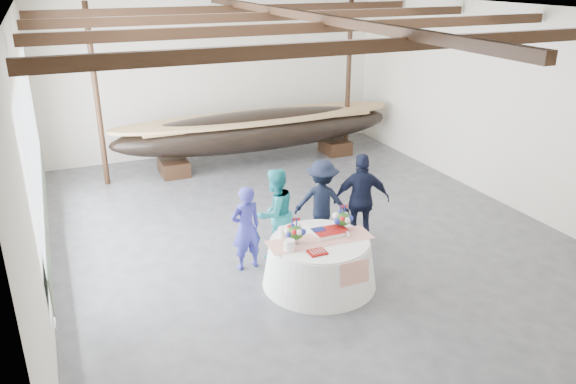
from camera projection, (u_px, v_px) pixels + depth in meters
name	position (u px, v px, depth m)	size (l,w,h in m)	color
floor	(300.00, 227.00, 12.10)	(10.00, 12.00, 0.01)	#3D3D42
wall_back	(216.00, 76.00, 16.38)	(10.00, 0.02, 4.50)	silver
wall_front	(526.00, 258.00, 6.14)	(10.00, 0.02, 4.50)	silver
wall_left	(30.00, 156.00, 9.44)	(0.02, 12.00, 4.50)	silver
wall_right	(496.00, 104.00, 13.08)	(0.02, 12.00, 4.50)	silver
ceiling	(302.00, 8.00, 10.42)	(10.00, 12.00, 0.01)	white
pavilion_structure	(286.00, 32.00, 11.26)	(9.80, 11.76, 4.50)	black
open_bay	(37.00, 162.00, 10.47)	(0.03, 7.00, 3.20)	silver
longboat_display	(259.00, 130.00, 15.72)	(8.15, 1.63, 1.53)	black
banquet_table	(319.00, 262.00, 9.79)	(2.00, 2.00, 0.86)	white
tabletop_items	(318.00, 230.00, 9.67)	(1.87, 0.95, 0.40)	red
guest_woman_blue	(246.00, 228.00, 10.18)	(0.59, 0.39, 1.62)	navy
guest_woman_teal	(275.00, 213.00, 10.61)	(0.86, 0.67, 1.76)	teal
guest_man_left	(322.00, 202.00, 11.16)	(1.12, 0.65, 1.74)	black
guest_man_right	(362.00, 200.00, 11.05)	(1.11, 0.46, 1.90)	black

